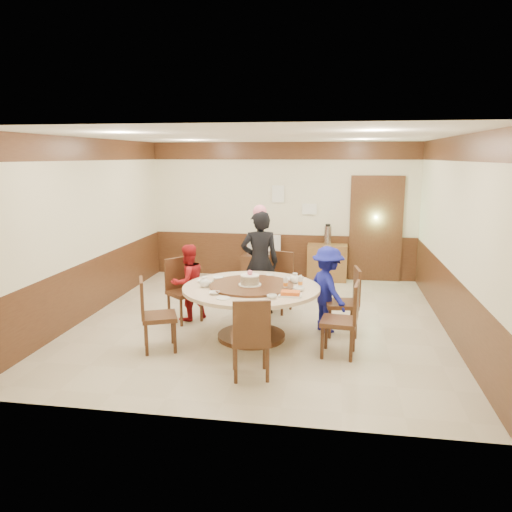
% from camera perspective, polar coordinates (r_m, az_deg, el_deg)
% --- Properties ---
extents(room, '(6.00, 6.04, 2.84)m').
position_cam_1_polar(room, '(7.56, 0.70, 0.37)').
color(room, beige).
rests_on(room, ground).
extents(banquet_table, '(1.90, 1.90, 0.78)m').
position_cam_1_polar(banquet_table, '(6.96, -0.53, -5.22)').
color(banquet_table, '#462716').
rests_on(banquet_table, ground).
extents(chair_0, '(0.50, 0.49, 0.97)m').
position_cam_1_polar(chair_0, '(7.29, 9.89, -6.50)').
color(chair_0, '#462716').
rests_on(chair_0, ground).
extents(chair_1, '(0.55, 0.56, 0.97)m').
position_cam_1_polar(chair_1, '(8.25, 2.41, -4.22)').
color(chair_1, '#462716').
rests_on(chair_1, ground).
extents(chair_2, '(0.62, 0.62, 0.97)m').
position_cam_1_polar(chair_2, '(7.84, -8.22, -5.17)').
color(chair_2, '#462716').
rests_on(chair_2, ground).
extents(chair_3, '(0.58, 0.58, 0.97)m').
position_cam_1_polar(chair_3, '(6.75, -11.16, -8.02)').
color(chair_3, '#462716').
rests_on(chair_3, ground).
extents(chair_4, '(0.53, 0.54, 0.97)m').
position_cam_1_polar(chair_4, '(5.84, -0.62, -10.90)').
color(chair_4, '#462716').
rests_on(chair_4, ground).
extents(chair_5, '(0.50, 0.49, 0.97)m').
position_cam_1_polar(chair_5, '(6.53, 9.61, -8.64)').
color(chair_5, '#462716').
rests_on(chair_5, ground).
extents(person_standing, '(0.69, 0.53, 1.68)m').
position_cam_1_polar(person_standing, '(8.02, 0.44, -0.73)').
color(person_standing, black).
rests_on(person_standing, ground).
extents(person_red, '(0.72, 0.73, 1.19)m').
position_cam_1_polar(person_red, '(7.82, -7.77, -3.00)').
color(person_red, '#A9161B').
rests_on(person_red, ground).
extents(person_blue, '(0.83, 0.93, 1.25)m').
position_cam_1_polar(person_blue, '(7.29, 8.19, -3.79)').
color(person_blue, navy).
rests_on(person_blue, ground).
extents(birthday_cake, '(0.32, 0.32, 0.21)m').
position_cam_1_polar(birthday_cake, '(6.85, -0.70, -2.73)').
color(birthday_cake, white).
rests_on(birthday_cake, banquet_table).
extents(teapot_left, '(0.17, 0.15, 0.13)m').
position_cam_1_polar(teapot_left, '(6.89, -5.90, -3.07)').
color(teapot_left, white).
rests_on(teapot_left, banquet_table).
extents(teapot_right, '(0.17, 0.15, 0.13)m').
position_cam_1_polar(teapot_right, '(7.08, 4.47, -2.64)').
color(teapot_right, white).
rests_on(teapot_right, banquet_table).
extents(bowl_0, '(0.16, 0.16, 0.04)m').
position_cam_1_polar(bowl_0, '(7.30, -4.33, -2.53)').
color(bowl_0, white).
rests_on(bowl_0, banquet_table).
extents(bowl_1, '(0.13, 0.13, 0.04)m').
position_cam_1_polar(bowl_1, '(6.34, 1.84, -4.66)').
color(bowl_1, white).
rests_on(bowl_1, banquet_table).
extents(bowl_2, '(0.14, 0.14, 0.03)m').
position_cam_1_polar(bowl_2, '(6.54, -4.79, -4.23)').
color(bowl_2, white).
rests_on(bowl_2, banquet_table).
extents(bowl_3, '(0.15, 0.15, 0.05)m').
position_cam_1_polar(bowl_3, '(6.70, 4.88, -3.79)').
color(bowl_3, white).
rests_on(bowl_3, banquet_table).
extents(bowl_4, '(0.14, 0.14, 0.03)m').
position_cam_1_polar(bowl_4, '(7.15, -6.17, -2.89)').
color(bowl_4, white).
rests_on(bowl_4, banquet_table).
extents(bowl_5, '(0.13, 0.13, 0.04)m').
position_cam_1_polar(bowl_5, '(7.44, 1.62, -2.24)').
color(bowl_5, white).
rests_on(bowl_5, banquet_table).
extents(saucer_near, '(0.18, 0.18, 0.01)m').
position_cam_1_polar(saucer_near, '(6.33, -3.77, -4.83)').
color(saucer_near, white).
rests_on(saucer_near, banquet_table).
extents(saucer_far, '(0.18, 0.18, 0.01)m').
position_cam_1_polar(saucer_far, '(7.32, 3.61, -2.60)').
color(saucer_far, white).
rests_on(saucer_far, banquet_table).
extents(shrimp_platter, '(0.30, 0.20, 0.06)m').
position_cam_1_polar(shrimp_platter, '(6.45, 3.95, -4.34)').
color(shrimp_platter, white).
rests_on(shrimp_platter, banquet_table).
extents(bottle_0, '(0.06, 0.06, 0.16)m').
position_cam_1_polar(bottle_0, '(6.75, 3.40, -3.16)').
color(bottle_0, white).
rests_on(bottle_0, banquet_table).
extents(bottle_1, '(0.06, 0.06, 0.16)m').
position_cam_1_polar(bottle_1, '(6.83, 5.10, -3.01)').
color(bottle_1, white).
rests_on(bottle_1, banquet_table).
extents(tv_stand, '(0.85, 0.45, 0.50)m').
position_cam_1_polar(tv_stand, '(10.43, 0.76, -1.21)').
color(tv_stand, '#462716').
rests_on(tv_stand, ground).
extents(television, '(0.73, 0.21, 0.42)m').
position_cam_1_polar(television, '(10.34, 0.77, 1.27)').
color(television, '#959598').
rests_on(television, tv_stand).
extents(side_cabinet, '(0.80, 0.40, 0.75)m').
position_cam_1_polar(side_cabinet, '(10.33, 8.12, -0.74)').
color(side_cabinet, brown).
rests_on(side_cabinet, ground).
extents(thermos, '(0.15, 0.15, 0.38)m').
position_cam_1_polar(thermos, '(10.22, 8.19, 2.35)').
color(thermos, silver).
rests_on(thermos, side_cabinet).
extents(notice_left, '(0.25, 0.00, 0.35)m').
position_cam_1_polar(notice_left, '(10.37, 2.54, 7.09)').
color(notice_left, white).
rests_on(notice_left, room).
extents(notice_right, '(0.30, 0.00, 0.22)m').
position_cam_1_polar(notice_right, '(10.35, 6.12, 5.36)').
color(notice_right, white).
rests_on(notice_right, room).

